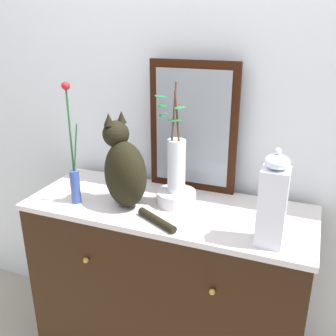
% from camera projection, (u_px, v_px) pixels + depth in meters
% --- Properties ---
extents(wall_back, '(4.40, 0.08, 2.60)m').
position_uv_depth(wall_back, '(192.00, 104.00, 1.85)').
color(wall_back, silver).
rests_on(wall_back, ground_plane).
extents(sideboard, '(1.28, 0.52, 0.90)m').
position_uv_depth(sideboard, '(168.00, 288.00, 1.87)').
color(sideboard, black).
rests_on(sideboard, ground_plane).
extents(mirror_leaning, '(0.42, 0.03, 0.61)m').
position_uv_depth(mirror_leaning, '(193.00, 128.00, 1.78)').
color(mirror_leaning, black).
rests_on(mirror_leaning, sideboard).
extents(cat_sitting, '(0.43, 0.29, 0.41)m').
position_uv_depth(cat_sitting, '(125.00, 169.00, 1.65)').
color(cat_sitting, black).
rests_on(cat_sitting, sideboard).
extents(vase_slim_green, '(0.06, 0.04, 0.54)m').
position_uv_depth(vase_slim_green, '(74.00, 171.00, 1.69)').
color(vase_slim_green, '#324994').
rests_on(vase_slim_green, sideboard).
extents(bowl_porcelain, '(0.18, 0.18, 0.06)m').
position_uv_depth(bowl_porcelain, '(176.00, 197.00, 1.72)').
color(bowl_porcelain, silver).
rests_on(bowl_porcelain, sideboard).
extents(vase_glass_clear, '(0.15, 0.13, 0.48)m').
position_uv_depth(vase_glass_clear, '(176.00, 162.00, 1.66)').
color(vase_glass_clear, silver).
rests_on(vase_glass_clear, bowl_porcelain).
extents(jar_lidded_porcelain, '(0.10, 0.10, 0.37)m').
position_uv_depth(jar_lidded_porcelain, '(273.00, 202.00, 1.36)').
color(jar_lidded_porcelain, silver).
rests_on(jar_lidded_porcelain, sideboard).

